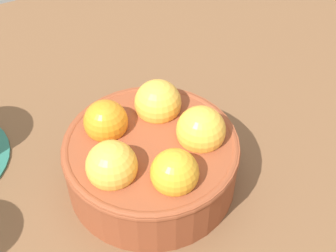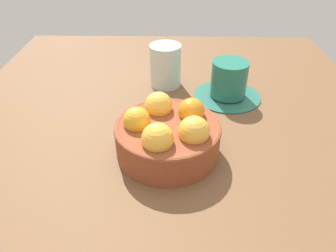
# 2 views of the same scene
# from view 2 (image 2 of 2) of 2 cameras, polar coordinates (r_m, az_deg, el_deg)

# --- Properties ---
(ground_plane) EXTENTS (1.12, 0.84, 0.04)m
(ground_plane) POSITION_cam_2_polar(r_m,az_deg,el_deg) (0.56, -0.06, -6.33)
(ground_plane) COLOR brown
(terracotta_bowl) EXTENTS (0.17, 0.17, 0.09)m
(terracotta_bowl) POSITION_cam_2_polar(r_m,az_deg,el_deg) (0.52, -0.04, -1.43)
(terracotta_bowl) COLOR brown
(terracotta_bowl) RESTS_ON ground_plane
(coffee_cup) EXTENTS (0.14, 0.14, 0.08)m
(coffee_cup) POSITION_cam_2_polar(r_m,az_deg,el_deg) (0.69, 10.60, 7.52)
(coffee_cup) COLOR #296A5A
(coffee_cup) RESTS_ON ground_plane
(water_glass) EXTENTS (0.07, 0.07, 0.09)m
(water_glass) POSITION_cam_2_polar(r_m,az_deg,el_deg) (0.73, -0.45, 10.57)
(water_glass) COLOR silver
(water_glass) RESTS_ON ground_plane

